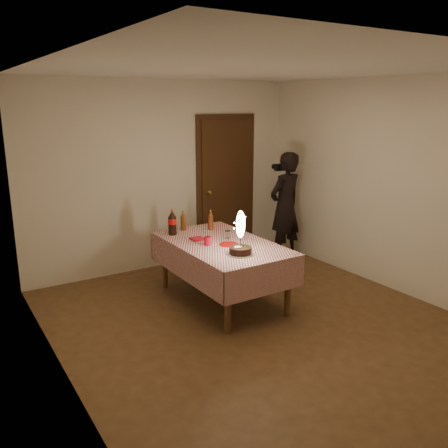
{
  "coord_description": "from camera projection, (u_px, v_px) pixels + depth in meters",
  "views": [
    {
      "loc": [
        -2.79,
        -3.74,
        2.29
      ],
      "look_at": [
        -0.02,
        0.67,
        0.95
      ],
      "focal_mm": 38.0,
      "sensor_mm": 36.0,
      "label": 1
    }
  ],
  "objects": [
    {
      "name": "ground",
      "position": [
        258.0,
        323.0,
        5.08
      ],
      "size": [
        4.0,
        4.5,
        0.01
      ],
      "primitive_type": "cube",
      "color": "brown",
      "rests_on": "ground"
    },
    {
      "name": "amber_bottle_right",
      "position": [
        211.0,
        221.0,
        6.0
      ],
      "size": [
        0.06,
        0.06,
        0.25
      ],
      "color": "#602D10",
      "rests_on": "dining_table"
    },
    {
      "name": "photographer",
      "position": [
        285.0,
        206.0,
        6.97
      ],
      "size": [
        0.65,
        0.5,
        1.6
      ],
      "color": "black",
      "rests_on": "ground"
    },
    {
      "name": "red_cup",
      "position": [
        207.0,
        241.0,
        5.36
      ],
      "size": [
        0.08,
        0.08,
        0.1
      ],
      "primitive_type": "cylinder",
      "color": "#B00C22",
      "rests_on": "dining_table"
    },
    {
      "name": "birthday_cake",
      "position": [
        240.0,
        242.0,
        5.03
      ],
      "size": [
        0.3,
        0.3,
        0.47
      ],
      "color": "white",
      "rests_on": "dining_table"
    },
    {
      "name": "amber_bottle_left",
      "position": [
        183.0,
        221.0,
        5.97
      ],
      "size": [
        0.06,
        0.06,
        0.25
      ],
      "color": "#602D10",
      "rests_on": "dining_table"
    },
    {
      "name": "dining_table",
      "position": [
        222.0,
        250.0,
        5.5
      ],
      "size": [
        1.02,
        1.72,
        0.72
      ],
      "color": "brown",
      "rests_on": "ground"
    },
    {
      "name": "clear_cup",
      "position": [
        228.0,
        235.0,
        5.64
      ],
      "size": [
        0.07,
        0.07,
        0.09
      ],
      "primitive_type": "cylinder",
      "color": "white",
      "rests_on": "dining_table"
    },
    {
      "name": "napkin_stack",
      "position": [
        197.0,
        239.0,
        5.59
      ],
      "size": [
        0.15,
        0.15,
        0.02
      ],
      "primitive_type": "cube",
      "color": "#AF1426",
      "rests_on": "dining_table"
    },
    {
      "name": "room_shell",
      "position": [
        260.0,
        168.0,
        4.74
      ],
      "size": [
        4.04,
        4.54,
        2.62
      ],
      "color": "silver",
      "rests_on": "ground"
    },
    {
      "name": "cola_bottle",
      "position": [
        172.0,
        223.0,
        5.76
      ],
      "size": [
        0.1,
        0.1,
        0.32
      ],
      "color": "black",
      "rests_on": "dining_table"
    },
    {
      "name": "red_plate",
      "position": [
        229.0,
        244.0,
        5.39
      ],
      "size": [
        0.22,
        0.22,
        0.01
      ],
      "primitive_type": "cylinder",
      "color": "red",
      "rests_on": "dining_table"
    }
  ]
}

